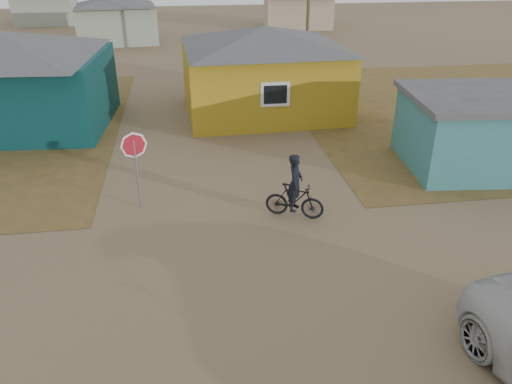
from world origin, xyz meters
TOP-DOWN VIEW (x-y plane):
  - ground at (0.00, 0.00)m, footprint 120.00×120.00m
  - grass_ne at (14.00, 13.00)m, footprint 20.00×18.00m
  - house_teal at (-8.50, 13.50)m, footprint 8.93×7.08m
  - house_yellow at (2.50, 14.00)m, footprint 7.72×6.76m
  - shed_turquoise at (9.50, 6.50)m, footprint 6.71×4.93m
  - house_pale_west at (-6.00, 34.00)m, footprint 7.04×6.15m
  - house_beige_east at (10.00, 40.00)m, footprint 6.95×6.05m
  - house_pale_north at (-14.00, 46.00)m, footprint 6.28×5.81m
  - utility_pole_near at (6.50, 22.00)m, footprint 1.40×0.20m
  - stop_sign at (-2.67, 5.08)m, footprint 0.78×0.08m
  - cyclist at (1.77, 3.85)m, footprint 1.76×1.13m

SIDE VIEW (x-z plane):
  - ground at x=0.00m, z-range 0.00..0.00m
  - grass_ne at x=14.00m, z-range 0.00..0.01m
  - cyclist at x=1.77m, z-range -0.26..1.67m
  - shed_turquoise at x=9.50m, z-range 0.01..2.61m
  - house_pale_north at x=-14.00m, z-range 0.05..3.45m
  - stop_sign at x=-2.67m, z-range 0.57..2.95m
  - house_pale_west at x=-6.00m, z-range 0.06..3.66m
  - house_beige_east at x=10.00m, z-range 0.06..3.66m
  - house_yellow at x=2.50m, z-range 0.05..3.95m
  - house_teal at x=-8.50m, z-range 0.05..4.05m
  - utility_pole_near at x=6.50m, z-range 0.14..8.14m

